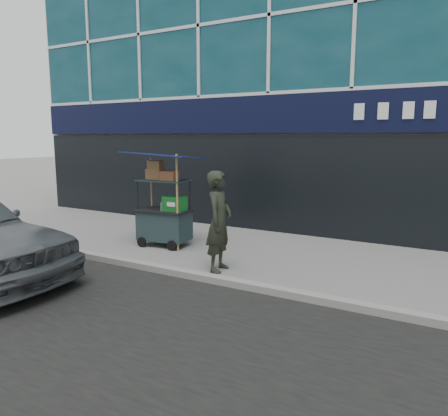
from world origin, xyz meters
The scene contains 5 objects.
ground centered at (0.00, 0.00, 0.00)m, with size 80.00×80.00×0.00m, color slate.
curb centered at (0.00, -0.20, 0.06)m, with size 80.00×0.18×0.12m, color gray.
building centered at (0.00, 6.95, 6.02)m, with size 16.00×6.20×12.00m.
vendor_cart centered at (-1.28, 1.38, 0.72)m, with size 1.63×1.22×2.06m.
vendor_man centered at (0.67, 0.43, 0.89)m, with size 0.65×0.43×1.78m, color black.
Camera 1 is at (4.53, -6.04, 2.36)m, focal length 35.00 mm.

